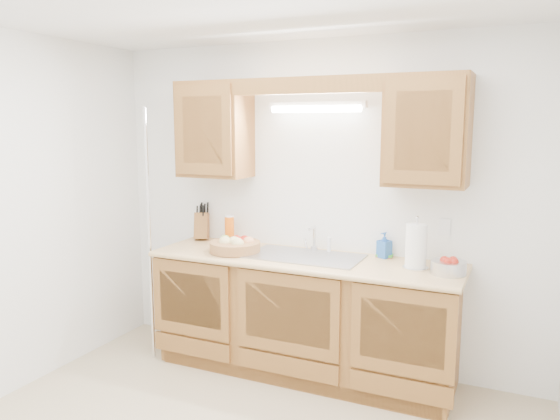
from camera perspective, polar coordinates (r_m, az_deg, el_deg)
The scene contains 17 objects.
room at distance 2.91m, azimuth -6.31°, elevation -3.39°, with size 3.52×3.50×2.50m.
base_cabinets at distance 4.18m, azimuth 2.51°, elevation -11.06°, with size 2.20×0.60×0.86m, color brown.
countertop at distance 4.03m, azimuth 2.47°, elevation -5.24°, with size 2.30×0.63×0.04m, color #E0B875.
upper_cabinet_left at distance 4.42m, azimuth -6.82°, elevation 8.33°, with size 0.55×0.33×0.75m, color brown.
upper_cabinet_right at distance 3.83m, azimuth 15.15°, elevation 7.99°, with size 0.55×0.33×0.75m, color brown.
valance at distance 3.92m, azimuth 2.63°, elevation 12.91°, with size 2.20×0.05×0.12m, color brown.
fluorescent_fixture at distance 4.13m, azimuth 3.81°, elevation 10.71°, with size 0.76×0.08×0.08m.
sink at distance 4.07m, azimuth 2.59°, elevation -5.89°, with size 0.84×0.46×0.36m.
wire_shelf_pole at distance 4.39m, azimuth -13.48°, elevation -2.71°, with size 0.03×0.03×2.00m, color silver.
outlet_plate at distance 4.03m, azimuth 16.81°, elevation -1.71°, with size 0.08×0.01×0.12m, color white.
fruit_basket at distance 4.19m, azimuth -4.70°, elevation -3.69°, with size 0.51×0.51×0.12m.
knife_block at distance 4.68m, azimuth -8.17°, elevation -1.63°, with size 0.17×0.21×0.33m.
orange_canister at distance 4.50m, azimuth -5.31°, elevation -2.01°, with size 0.08×0.08×0.23m.
soap_bottle at distance 4.07m, azimuth 10.85°, elevation -3.61°, with size 0.09×0.09×0.19m, color #2259AC.
sponge at distance 4.10m, azimuth 10.86°, elevation -4.73°, with size 0.12×0.08×0.02m.
paper_towel at distance 3.80m, azimuth 14.03°, elevation -3.73°, with size 0.18×0.18×0.36m.
apple_bowl at distance 3.74m, azimuth 17.21°, elevation -5.66°, with size 0.30×0.30×0.12m.
Camera 1 is at (1.47, -2.44, 1.87)m, focal length 35.00 mm.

